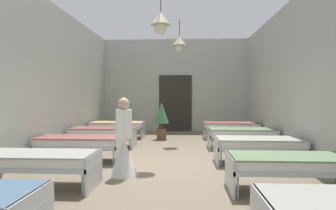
# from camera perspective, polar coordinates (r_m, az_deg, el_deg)

# --- Properties ---
(ground_plane) EXTENTS (6.75, 12.53, 0.10)m
(ground_plane) POSITION_cam_1_polar(r_m,az_deg,el_deg) (6.68, -0.07, -11.68)
(ground_plane) COLOR #7A6B56
(room_shell) EXTENTS (6.55, 12.13, 3.95)m
(room_shell) POSITION_cam_1_polar(r_m,az_deg,el_deg) (7.84, 0.47, 5.25)
(room_shell) COLOR #B2B7AD
(room_shell) RESTS_ON ground
(bed_left_row_1) EXTENTS (1.90, 0.84, 0.57)m
(bed_left_row_1) POSITION_cam_1_polar(r_m,az_deg,el_deg) (5.28, -24.23, -10.01)
(bed_left_row_1) COLOR #B7BCC1
(bed_left_row_1) RESTS_ON ground
(bed_right_row_1) EXTENTS (1.90, 0.84, 0.57)m
(bed_right_row_1) POSITION_cam_1_polar(r_m,az_deg,el_deg) (4.99, 22.89, -10.67)
(bed_right_row_1) COLOR #B7BCC1
(bed_right_row_1) RESTS_ON ground
(bed_left_row_2) EXTENTS (1.90, 0.84, 0.57)m
(bed_left_row_2) POSITION_cam_1_polar(r_m,az_deg,el_deg) (7.00, -17.00, -7.06)
(bed_left_row_2) COLOR #B7BCC1
(bed_left_row_2) RESTS_ON ground
(bed_right_row_2) EXTENTS (1.90, 0.84, 0.57)m
(bed_right_row_2) POSITION_cam_1_polar(r_m,az_deg,el_deg) (6.78, 17.42, -7.35)
(bed_right_row_2) COLOR #B7BCC1
(bed_right_row_2) RESTS_ON ground
(bed_left_row_3) EXTENTS (1.90, 0.84, 0.57)m
(bed_left_row_3) POSITION_cam_1_polar(r_m,az_deg,el_deg) (8.79, -12.71, -5.24)
(bed_left_row_3) COLOR #B7BCC1
(bed_left_row_3) RESTS_ON ground
(bed_right_row_3) EXTENTS (1.90, 0.84, 0.57)m
(bed_right_row_3) POSITION_cam_1_polar(r_m,az_deg,el_deg) (8.62, 14.29, -5.39)
(bed_right_row_3) COLOR #B7BCC1
(bed_right_row_3) RESTS_ON ground
(bed_left_row_4) EXTENTS (1.90, 0.84, 0.57)m
(bed_left_row_4) POSITION_cam_1_polar(r_m,az_deg,el_deg) (10.62, -9.90, -4.02)
(bed_left_row_4) COLOR #B7BCC1
(bed_left_row_4) RESTS_ON ground
(bed_right_row_4) EXTENTS (1.90, 0.84, 0.57)m
(bed_right_row_4) POSITION_cam_1_polar(r_m,az_deg,el_deg) (10.48, 12.28, -4.11)
(bed_right_row_4) COLOR #B7BCC1
(bed_right_row_4) RESTS_ON ground
(nurse_near_aisle) EXTENTS (0.52, 0.52, 1.49)m
(nurse_near_aisle) POSITION_cam_1_polar(r_m,az_deg,el_deg) (5.56, -8.68, -8.34)
(nurse_near_aisle) COLOR white
(nurse_near_aisle) RESTS_ON ground
(potted_plant) EXTENTS (0.51, 0.51, 1.30)m
(potted_plant) POSITION_cam_1_polar(r_m,az_deg,el_deg) (10.03, -1.29, -2.28)
(potted_plant) COLOR brown
(potted_plant) RESTS_ON ground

